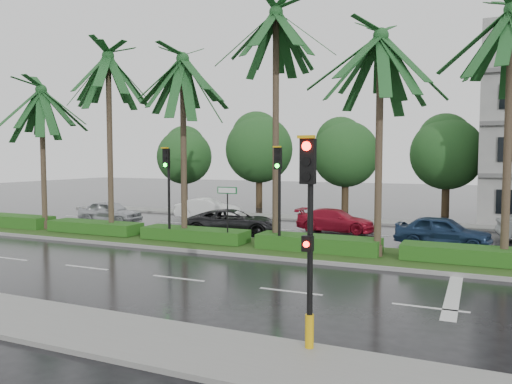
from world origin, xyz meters
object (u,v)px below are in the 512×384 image
at_px(car_darkgrey, 233,222).
at_px(street_sign, 227,201).
at_px(car_silver, 110,212).
at_px(car_blue, 443,232).
at_px(car_white, 208,209).
at_px(car_red, 335,220).
at_px(signal_median_left, 168,180).
at_px(signal_near, 309,234).

bearing_deg(car_darkgrey, street_sign, -173.71).
height_order(street_sign, car_silver, street_sign).
xyz_separation_m(car_darkgrey, car_blue, (10.16, 0.80, 0.03)).
relative_size(car_white, car_blue, 1.01).
relative_size(car_silver, car_red, 0.96).
bearing_deg(car_red, signal_median_left, 139.72).
distance_m(signal_near, car_blue, 14.43).
relative_size(street_sign, car_red, 0.61).
bearing_deg(car_white, car_silver, 123.15).
xyz_separation_m(car_silver, car_red, (13.50, 2.34, -0.08)).
distance_m(signal_median_left, car_darkgrey, 4.65).
xyz_separation_m(car_white, car_darkgrey, (4.50, -5.20, -0.01)).
bearing_deg(car_white, car_blue, -116.09).
relative_size(street_sign, car_silver, 0.63).
height_order(signal_near, car_red, signal_near).
distance_m(signal_near, signal_median_left, 13.93).
xyz_separation_m(signal_near, car_red, (-4.00, 16.83, -1.89)).
xyz_separation_m(street_sign, car_darkgrey, (-1.50, 3.55, -1.45)).
xyz_separation_m(signal_near, car_blue, (1.66, 14.22, -1.80)).
relative_size(signal_near, car_red, 1.02).
xyz_separation_m(street_sign, car_silver, (-10.50, 4.63, -1.43)).
height_order(car_silver, car_darkgrey, car_silver).
xyz_separation_m(signal_median_left, car_blue, (11.66, 4.53, -2.29)).
bearing_deg(car_darkgrey, car_blue, -102.12).
bearing_deg(car_white, street_sign, -154.94).
bearing_deg(car_darkgrey, car_white, 24.27).
relative_size(car_red, car_blue, 1.03).
height_order(car_white, car_red, car_white).
height_order(signal_near, car_darkgrey, signal_near).
bearing_deg(street_sign, car_blue, 26.67).
height_order(signal_near, car_white, signal_near).
relative_size(signal_median_left, car_white, 1.04).
relative_size(street_sign, car_blue, 0.63).
bearing_deg(car_darkgrey, signal_median_left, 141.52).
distance_m(street_sign, car_red, 7.73).
distance_m(car_darkgrey, car_red, 5.65).
xyz_separation_m(signal_near, car_silver, (-17.50, 14.50, -1.81)).
bearing_deg(car_silver, street_sign, -112.94).
height_order(signal_near, car_blue, signal_near).
bearing_deg(car_red, car_blue, -115.05).
bearing_deg(car_blue, signal_median_left, 116.50).
bearing_deg(car_silver, car_darkgrey, -95.96).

